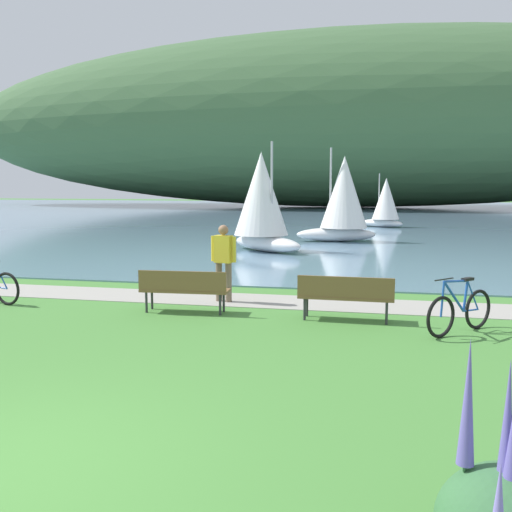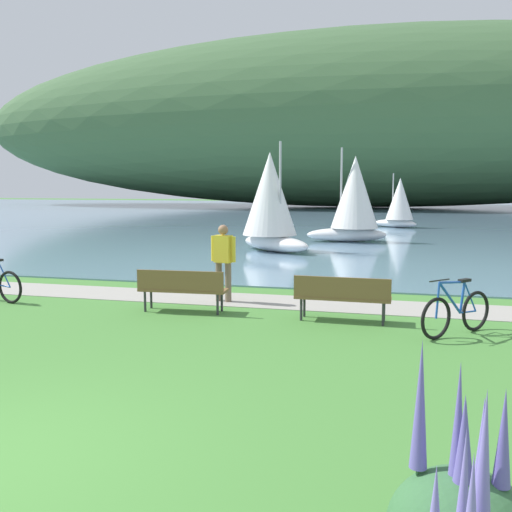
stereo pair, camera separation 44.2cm
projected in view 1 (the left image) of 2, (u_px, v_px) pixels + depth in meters
bay_water at (342, 213)px, 53.11m from camera, size 180.00×80.00×0.04m
distant_hillside at (346, 121)px, 67.38m from camera, size 101.08×28.00×20.56m
shoreline_path at (225, 299)px, 12.76m from camera, size 60.00×1.50×0.01m
park_bench_near_camera at (184, 288)px, 11.35m from camera, size 1.82×0.58×0.88m
park_bench_further_along at (346, 294)px, 10.65m from camera, size 1.81×0.51×0.88m
bicycle_leaning_near_bench at (460, 311)px, 9.78m from camera, size 1.25×1.34×1.01m
person_at_shoreline at (224, 258)px, 12.39m from camera, size 0.60×0.30×1.71m
sailboat_nearest_to_shore at (343, 198)px, 25.53m from camera, size 3.73×2.51×4.23m
sailboat_mid_bay at (385, 202)px, 34.51m from camera, size 2.83×2.27×3.29m
sailboat_toward_hillside at (262, 200)px, 21.80m from camera, size 3.47×3.16×4.18m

